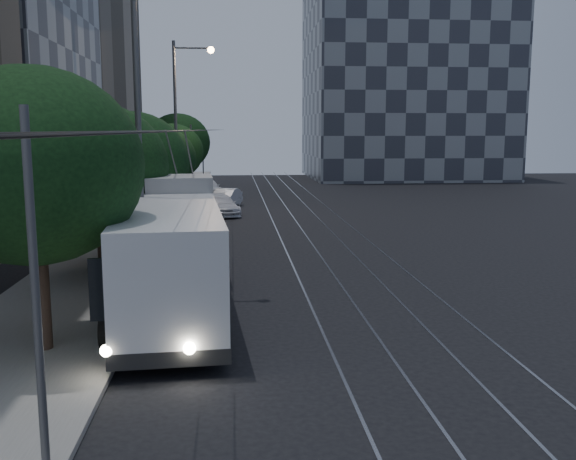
{
  "coord_description": "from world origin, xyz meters",
  "views": [
    {
      "loc": [
        -2.19,
        -20.11,
        5.63
      ],
      "look_at": [
        -0.13,
        3.53,
        1.9
      ],
      "focal_mm": 40.0,
      "sensor_mm": 36.0,
      "label": 1
    }
  ],
  "objects_px": {
    "car_white_a": "(193,222)",
    "streetlamp_far": "(182,113)",
    "trolleybus": "(173,249)",
    "car_white_c": "(225,198)",
    "car_white_d": "(207,188)",
    "car_white_b": "(221,205)",
    "streetlamp_near": "(151,103)",
    "pickup_silver": "(186,239)"
  },
  "relations": [
    {
      "from": "streetlamp_near",
      "to": "car_white_b",
      "type": "bearing_deg",
      "value": 85.03
    },
    {
      "from": "pickup_silver",
      "to": "car_white_c",
      "type": "distance_m",
      "value": 17.73
    },
    {
      "from": "car_white_b",
      "to": "streetlamp_far",
      "type": "distance_m",
      "value": 6.51
    },
    {
      "from": "trolleybus",
      "to": "car_white_c",
      "type": "bearing_deg",
      "value": 82.81
    },
    {
      "from": "trolleybus",
      "to": "car_white_a",
      "type": "bearing_deg",
      "value": 86.74
    },
    {
      "from": "car_white_a",
      "to": "streetlamp_near",
      "type": "bearing_deg",
      "value": -88.8
    },
    {
      "from": "car_white_c",
      "to": "streetlamp_near",
      "type": "bearing_deg",
      "value": -78.54
    },
    {
      "from": "streetlamp_far",
      "to": "car_white_c",
      "type": "bearing_deg",
      "value": 54.18
    },
    {
      "from": "streetlamp_near",
      "to": "streetlamp_far",
      "type": "xyz_separation_m",
      "value": [
        -0.59,
        21.27,
        0.23
      ]
    },
    {
      "from": "car_white_b",
      "to": "car_white_d",
      "type": "height_order",
      "value": "car_white_d"
    },
    {
      "from": "car_white_a",
      "to": "car_white_c",
      "type": "bearing_deg",
      "value": 85.9
    },
    {
      "from": "trolleybus",
      "to": "streetlamp_far",
      "type": "xyz_separation_m",
      "value": [
        -1.27,
        22.19,
        4.87
      ]
    },
    {
      "from": "car_white_b",
      "to": "streetlamp_near",
      "type": "bearing_deg",
      "value": -108.83
    },
    {
      "from": "car_white_c",
      "to": "trolleybus",
      "type": "bearing_deg",
      "value": -76.89
    },
    {
      "from": "car_white_d",
      "to": "streetlamp_near",
      "type": "height_order",
      "value": "streetlamp_near"
    },
    {
      "from": "pickup_silver",
      "to": "streetlamp_far",
      "type": "bearing_deg",
      "value": 77.08
    },
    {
      "from": "car_white_d",
      "to": "streetlamp_far",
      "type": "xyz_separation_m",
      "value": [
        -1.07,
        -11.52,
        5.91
      ]
    },
    {
      "from": "pickup_silver",
      "to": "car_white_c",
      "type": "height_order",
      "value": "pickup_silver"
    },
    {
      "from": "car_white_a",
      "to": "streetlamp_near",
      "type": "height_order",
      "value": "streetlamp_near"
    },
    {
      "from": "pickup_silver",
      "to": "streetlamp_far",
      "type": "xyz_separation_m",
      "value": [
        -1.08,
        13.95,
        5.94
      ]
    },
    {
      "from": "car_white_a",
      "to": "car_white_d",
      "type": "distance_m",
      "value": 20.06
    },
    {
      "from": "trolleybus",
      "to": "streetlamp_near",
      "type": "height_order",
      "value": "streetlamp_near"
    },
    {
      "from": "trolleybus",
      "to": "car_white_c",
      "type": "xyz_separation_m",
      "value": [
        1.4,
        25.89,
        -1.13
      ]
    },
    {
      "from": "car_white_c",
      "to": "car_white_a",
      "type": "bearing_deg",
      "value": -81.24
    },
    {
      "from": "car_white_a",
      "to": "car_white_d",
      "type": "bearing_deg",
      "value": 93.34
    },
    {
      "from": "pickup_silver",
      "to": "car_white_b",
      "type": "height_order",
      "value": "pickup_silver"
    },
    {
      "from": "car_white_c",
      "to": "pickup_silver",
      "type": "bearing_deg",
      "value": -78.94
    },
    {
      "from": "car_white_a",
      "to": "streetlamp_far",
      "type": "distance_m",
      "value": 10.45
    },
    {
      "from": "car_white_b",
      "to": "car_white_d",
      "type": "relative_size",
      "value": 0.99
    },
    {
      "from": "car_white_b",
      "to": "streetlamp_near",
      "type": "relative_size",
      "value": 0.42
    },
    {
      "from": "trolleybus",
      "to": "pickup_silver",
      "type": "relative_size",
      "value": 2.45
    },
    {
      "from": "car_white_a",
      "to": "car_white_c",
      "type": "xyz_separation_m",
      "value": [
        1.6,
        12.25,
        -0.08
      ]
    },
    {
      "from": "car_white_c",
      "to": "streetlamp_far",
      "type": "relative_size",
      "value": 0.37
    },
    {
      "from": "pickup_silver",
      "to": "streetlamp_near",
      "type": "relative_size",
      "value": 0.5
    },
    {
      "from": "pickup_silver",
      "to": "car_white_a",
      "type": "height_order",
      "value": "car_white_a"
    },
    {
      "from": "car_white_b",
      "to": "streetlamp_far",
      "type": "xyz_separation_m",
      "value": [
        -2.42,
        0.28,
        6.04
      ]
    },
    {
      "from": "trolleybus",
      "to": "car_white_d",
      "type": "height_order",
      "value": "trolleybus"
    },
    {
      "from": "trolleybus",
      "to": "car_white_d",
      "type": "xyz_separation_m",
      "value": [
        -0.2,
        33.71,
        -1.05
      ]
    },
    {
      "from": "car_white_b",
      "to": "streetlamp_near",
      "type": "distance_m",
      "value": 21.86
    },
    {
      "from": "trolleybus",
      "to": "car_white_c",
      "type": "distance_m",
      "value": 25.95
    },
    {
      "from": "streetlamp_near",
      "to": "car_white_c",
      "type": "bearing_deg",
      "value": 85.25
    },
    {
      "from": "car_white_c",
      "to": "car_white_d",
      "type": "bearing_deg",
      "value": 117.77
    }
  ]
}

